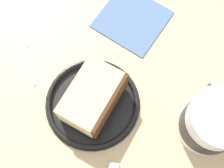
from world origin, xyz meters
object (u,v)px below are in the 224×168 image
tea_mug (212,122)px  teaspoon (26,49)px  sugar_cube (113,168)px  small_plate (93,102)px  folded_napkin (132,19)px  cake_slice (93,98)px

tea_mug → teaspoon: 37.36cm
tea_mug → sugar_cube: size_ratio=6.57×
small_plate → tea_mug: 21.08cm
folded_napkin → sugar_cube: 29.94cm
tea_mug → teaspoon: tea_mug is taller
teaspoon → folded_napkin: bearing=58.3°
folded_napkin → sugar_cube: (16.27, -25.12, 0.58)cm
teaspoon → folded_napkin: (11.64, 18.86, -0.06)cm
cake_slice → teaspoon: bearing=-178.9°
small_plate → cake_slice: bearing=11.1°
teaspoon → folded_napkin: size_ratio=0.78×
teaspoon → sugar_cube: bearing=-12.7°
tea_mug → folded_napkin: size_ratio=0.90×
folded_napkin → sugar_cube: sugar_cube is taller
cake_slice → tea_mug: bearing=27.7°
sugar_cube → small_plate: bearing=148.0°
sugar_cube → tea_mug: bearing=64.0°
tea_mug → cake_slice: bearing=-152.3°
folded_napkin → tea_mug: bearing=-20.5°
folded_napkin → sugar_cube: size_ratio=7.27×
cake_slice → sugar_cube: bearing=-32.9°
cake_slice → sugar_cube: (10.22, -6.61, -3.35)cm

